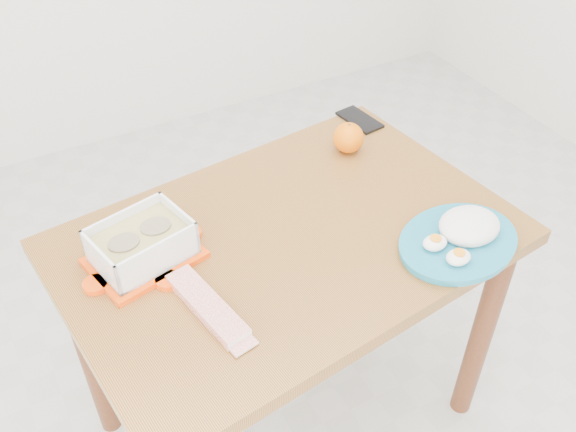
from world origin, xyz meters
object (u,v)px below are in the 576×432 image
food_container (142,244)px  orange_fruit (348,138)px  dining_table (288,271)px  rice_plate (462,235)px  smartphone (360,120)px

food_container → orange_fruit: bearing=-0.0°
dining_table → food_container: (-0.32, 0.08, 0.17)m
rice_plate → food_container: bearing=146.5°
dining_table → food_container: 0.37m
food_container → smartphone: size_ratio=1.92×
dining_table → food_container: bearing=159.2°
orange_fruit → smartphone: size_ratio=0.60×
orange_fruit → rice_plate: orange_fruit is taller
food_container → orange_fruit: size_ratio=3.20×
dining_table → smartphone: bearing=31.9°
food_container → smartphone: bearing=6.0°
rice_plate → smartphone: rice_plate is taller
dining_table → food_container: size_ratio=4.16×
orange_fruit → smartphone: (0.11, 0.11, -0.04)m
dining_table → rice_plate: size_ratio=3.26×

